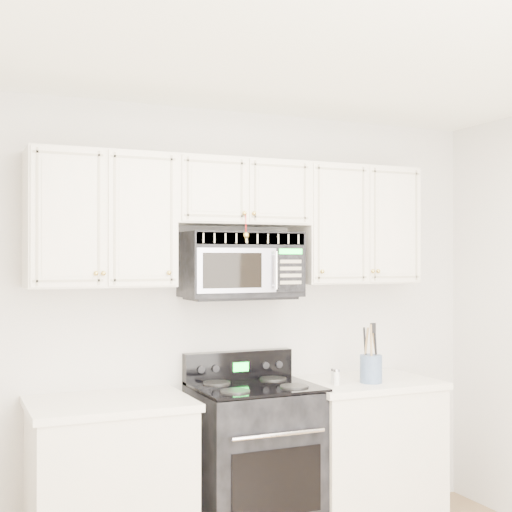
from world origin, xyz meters
TOP-DOWN VIEW (x-y plane):
  - room at (0.00, 0.00)m, footprint 3.51×3.51m
  - base_cabinet_left at (-0.80, 1.44)m, footprint 0.86×0.65m
  - base_cabinet_right at (0.80, 1.44)m, footprint 0.86×0.65m
  - range at (0.06, 1.45)m, footprint 0.70×0.64m
  - upper_cabinets at (-0.00, 1.58)m, footprint 2.44×0.37m
  - microwave at (0.02, 1.57)m, footprint 0.70×0.40m
  - utensil_crock at (0.78, 1.32)m, footprint 0.14×0.14m
  - shaker_salt at (0.57, 1.41)m, footprint 0.04×0.04m
  - shaker_pepper at (0.55, 1.34)m, footprint 0.04×0.04m

SIDE VIEW (x-z plane):
  - base_cabinet_left at x=-0.80m, z-range -0.03..0.89m
  - base_cabinet_right at x=0.80m, z-range -0.03..0.89m
  - range at x=0.06m, z-range -0.07..1.04m
  - shaker_salt at x=0.57m, z-range 0.92..1.01m
  - shaker_pepper at x=0.55m, z-range 0.92..1.01m
  - utensil_crock at x=0.78m, z-range 0.83..1.19m
  - room at x=0.00m, z-range 0.00..2.60m
  - microwave at x=0.02m, z-range 1.45..1.84m
  - upper_cabinets at x=0.00m, z-range 1.56..2.31m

